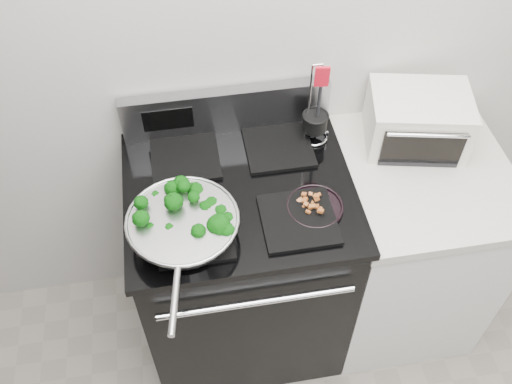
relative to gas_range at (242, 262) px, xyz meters
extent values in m
cube|color=beige|center=(0.30, 0.34, 0.86)|extent=(4.00, 0.02, 2.70)
cube|color=black|center=(0.00, 0.00, -0.03)|extent=(0.76, 0.66, 0.92)
cube|color=black|center=(0.00, 0.00, 0.45)|extent=(0.79, 0.69, 0.03)
cube|color=#99999E|center=(0.00, 0.30, 0.55)|extent=(0.76, 0.05, 0.18)
cube|color=black|center=(-0.17, -0.17, 0.47)|extent=(0.24, 0.24, 0.01)
cube|color=black|center=(0.17, -0.17, 0.47)|extent=(0.24, 0.24, 0.01)
cube|color=black|center=(-0.17, 0.17, 0.47)|extent=(0.24, 0.24, 0.01)
cube|color=black|center=(0.17, 0.17, 0.47)|extent=(0.24, 0.24, 0.01)
cube|color=white|center=(0.68, 0.00, -0.05)|extent=(0.60, 0.66, 0.88)
cube|color=beige|center=(0.68, 0.00, 0.41)|extent=(0.62, 0.68, 0.04)
torus|color=silver|center=(-0.20, -0.17, 0.55)|extent=(0.36, 0.36, 0.01)
cylinder|color=silver|center=(-0.25, -0.45, 0.54)|extent=(0.05, 0.22, 0.02)
cylinder|color=black|center=(0.24, -0.13, 0.47)|extent=(0.19, 0.19, 0.01)
cylinder|color=black|center=(0.31, 0.20, 0.54)|extent=(0.09, 0.09, 0.06)
cylinder|color=black|center=(0.31, 0.20, 0.62)|extent=(0.01, 0.01, 0.20)
cube|color=red|center=(0.31, 0.20, 0.75)|extent=(0.05, 0.02, 0.08)
cube|color=white|center=(0.68, 0.15, 0.53)|extent=(0.40, 0.33, 0.20)
cube|color=black|center=(0.68, 0.02, 0.52)|extent=(0.28, 0.07, 0.14)
camera|label=1|loc=(-0.16, -1.27, 1.94)|focal=40.00mm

